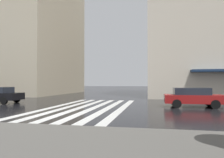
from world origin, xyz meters
The scene contains 4 objects.
ground_plane centered at (0.00, 0.00, 0.00)m, with size 220.00×220.00×0.00m, color black.
zebra_crossing centered at (4.00, -0.59, 0.00)m, with size 13.00×5.50×0.01m.
haussmann_block_mid centered at (21.38, 19.05, 12.14)m, with size 17.75×20.96×24.80m.
car_red centered at (5.50, -8.02, 0.76)m, with size 1.85×4.10×1.41m.
Camera 1 is at (-10.54, -5.20, 1.74)m, focal length 33.67 mm.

